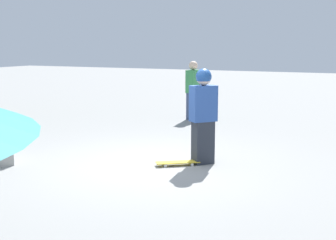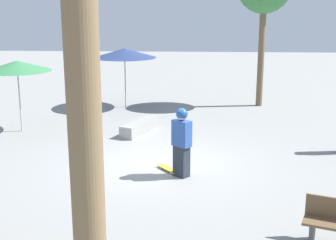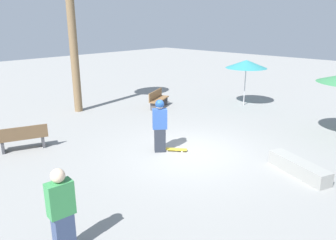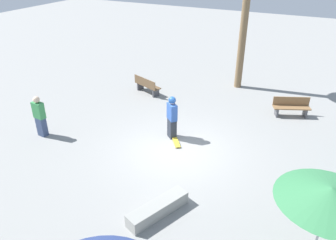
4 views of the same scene
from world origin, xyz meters
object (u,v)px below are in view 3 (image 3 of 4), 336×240
at_px(bench_near, 158,99).
at_px(bystander_watching, 62,212).
at_px(concrete_ledge, 299,167).
at_px(shade_umbrella_teal, 246,64).
at_px(bench_far, 23,138).
at_px(skateboard, 175,149).
at_px(skater_main, 160,124).

bearing_deg(bench_near, bystander_watching, 12.55).
distance_m(concrete_ledge, shade_umbrella_teal, 8.03).
bearing_deg(bench_near, bench_far, -17.84).
bearing_deg(bench_far, skateboard, -26.99).
relative_size(skater_main, bystander_watching, 1.03).
height_order(skateboard, bench_near, bench_near).
height_order(skater_main, skateboard, skater_main).
bearing_deg(concrete_ledge, bench_far, -148.32).
height_order(concrete_ledge, bench_far, bench_far).
distance_m(bench_near, bystander_watching, 10.67).
distance_m(concrete_ledge, bench_far, 8.71).
relative_size(bench_near, shade_umbrella_teal, 0.72).
bearing_deg(bench_far, bystander_watching, -85.80).
bearing_deg(skater_main, concrete_ledge, -28.88).
distance_m(skateboard, concrete_ledge, 3.85).
relative_size(concrete_ledge, bench_far, 1.19).
height_order(skater_main, bench_far, skater_main).
distance_m(skateboard, bench_far, 5.08).
distance_m(skater_main, skateboard, 1.02).
xyz_separation_m(skater_main, bench_far, (-3.39, -3.07, -0.52)).
xyz_separation_m(shade_umbrella_teal, bystander_watching, (3.41, -12.00, -1.24)).
bearing_deg(skateboard, bench_near, 104.50).
relative_size(bench_far, bystander_watching, 0.97).
bearing_deg(concrete_ledge, skater_main, -159.47).
height_order(skater_main, concrete_ledge, skater_main).
xyz_separation_m(concrete_ledge, shade_umbrella_teal, (-5.25, 5.78, 1.89)).
relative_size(skateboard, bench_far, 0.46).
height_order(skateboard, concrete_ledge, concrete_ledge).
xyz_separation_m(concrete_ledge, bench_far, (-7.41, -4.57, 0.23)).
bearing_deg(bystander_watching, skater_main, -149.17).
bearing_deg(skater_main, bench_far, 172.72).
xyz_separation_m(skater_main, skateboard, (0.35, 0.35, -0.89)).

